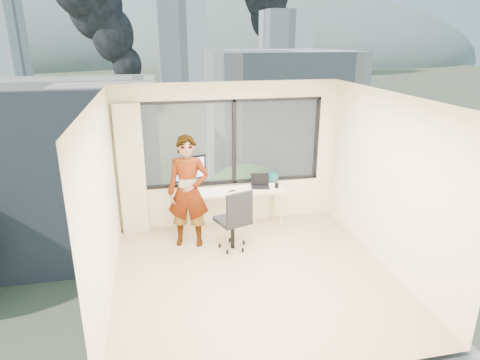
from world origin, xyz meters
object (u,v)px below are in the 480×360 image
object	(u,v)px
game_console	(186,187)
person	(188,192)
desk	(233,209)
handbag	(272,177)
laptop	(260,182)
monitor	(190,173)
chair	(233,218)

from	to	relation	value
game_console	person	bearing A→B (deg)	-86.95
desk	handbag	xyz separation A→B (m)	(0.80, 0.24, 0.47)
game_console	laptop	distance (m)	1.33
monitor	game_console	xyz separation A→B (m)	(-0.07, 0.08, -0.28)
handbag	monitor	bearing A→B (deg)	177.48
desk	chair	xyz separation A→B (m)	(-0.14, -0.76, 0.16)
desk	handbag	distance (m)	0.96
chair	laptop	size ratio (longest dim) A/B	3.11
desk	monitor	xyz separation A→B (m)	(-0.73, 0.13, 0.69)
person	game_console	bearing A→B (deg)	102.03
desk	handbag	world-z (taller)	handbag
desk	person	xyz separation A→B (m)	(-0.82, -0.46, 0.56)
monitor	handbag	bearing A→B (deg)	-17.67
chair	person	distance (m)	0.84
desk	chair	bearing A→B (deg)	-100.82
chair	handbag	size ratio (longest dim) A/B	4.21
monitor	laptop	world-z (taller)	monitor
monitor	person	bearing A→B (deg)	-120.03
desk	person	size ratio (longest dim) A/B	0.96
game_console	laptop	xyz separation A→B (m)	(1.31, -0.20, 0.07)
chair	laptop	bearing A→B (deg)	29.58
desk	handbag	bearing A→B (deg)	16.98
chair	person	size ratio (longest dim) A/B	0.57
chair	monitor	size ratio (longest dim) A/B	1.72
game_console	laptop	world-z (taller)	laptop
game_console	handbag	bearing A→B (deg)	5.79
desk	laptop	world-z (taller)	laptop
desk	monitor	bearing A→B (deg)	170.10
chair	game_console	world-z (taller)	chair
chair	handbag	xyz separation A→B (m)	(0.94, 1.00, 0.31)
laptop	handbag	bearing A→B (deg)	50.51
chair	game_console	bearing A→B (deg)	104.46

